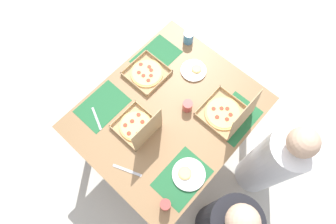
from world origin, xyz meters
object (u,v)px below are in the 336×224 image
diner_right_seat (224,223)px  cup_clear_left (188,38)px  diner_left_seat (271,163)px  pizza_box_edge_far (147,73)px  cup_spare (188,106)px  pizza_box_corner_left (138,127)px  plate_near_right (188,174)px  pizza_box_corner_right (227,114)px  plate_near_left (194,70)px  cup_dark (165,205)px

diner_right_seat → cup_clear_left: bearing=-128.1°
diner_left_seat → pizza_box_edge_far: bearing=-81.8°
pizza_box_edge_far → cup_spare: (0.01, 0.42, 0.03)m
cup_spare → diner_right_seat: bearing=60.4°
pizza_box_corner_left → plate_near_right: bearing=89.1°
pizza_box_corner_right → plate_near_left: 0.44m
pizza_box_corner_left → diner_right_seat: diner_right_seat is taller
pizza_box_edge_far → cup_spare: size_ratio=3.33×
pizza_box_corner_left → plate_near_right: 0.47m
pizza_box_edge_far → diner_left_seat: bearing=98.2°
cup_clear_left → plate_near_left: bearing=49.8°
cup_dark → plate_near_left: bearing=-150.0°
plate_near_right → plate_near_left: (-0.64, -0.49, -0.00)m
pizza_box_corner_left → plate_near_left: size_ratio=1.52×
cup_spare → diner_left_seat: diner_left_seat is taller
pizza_box_corner_left → plate_near_right: (0.01, 0.47, -0.04)m
cup_clear_left → pizza_box_corner_right: bearing=63.7°
plate_near_right → pizza_box_corner_left: bearing=-90.9°
pizza_box_corner_right → cup_clear_left: (-0.31, -0.64, -0.00)m
diner_right_seat → cup_spare: bearing=-119.6°
pizza_box_edge_far → diner_left_seat: diner_left_seat is taller
cup_dark → diner_right_seat: 0.52m
plate_near_left → cup_dark: bearing=30.0°
plate_near_right → cup_spare: cup_spare is taller
plate_near_left → cup_spare: bearing=31.5°
pizza_box_corner_right → cup_spare: bearing=-60.5°
cup_clear_left → diner_right_seat: size_ratio=0.09×
plate_near_left → diner_right_seat: diner_right_seat is taller
cup_spare → pizza_box_corner_left: bearing=-23.0°
cup_dark → diner_left_seat: (-0.78, 0.38, -0.29)m
diner_right_seat → plate_near_left: bearing=-127.6°
plate_near_left → cup_dark: size_ratio=1.85×
cup_clear_left → diner_left_seat: bearing=75.6°
cup_clear_left → diner_left_seat: (0.28, 1.10, -0.28)m
plate_near_right → cup_spare: (-0.36, -0.32, 0.03)m
pizza_box_corner_right → cup_clear_left: bearing=-116.3°
pizza_box_corner_left → plate_near_left: bearing=-178.4°
cup_spare → diner_left_seat: 0.79m
cup_dark → diner_right_seat: diner_right_seat is taller
pizza_box_edge_far → diner_right_seat: bearing=69.9°
plate_near_left → plate_near_right: bearing=37.6°
plate_near_right → diner_right_seat: bearing=83.3°
plate_near_right → cup_dark: bearing=4.8°
pizza_box_corner_left → pizza_box_corner_right: pizza_box_corner_right is taller
diner_right_seat → diner_left_seat: bearing=180.0°
pizza_box_corner_left → diner_right_seat: (0.05, 0.87, -0.29)m
diner_left_seat → cup_clear_left: bearing=-104.4°
cup_clear_left → cup_dark: bearing=34.2°
cup_clear_left → diner_left_seat: 1.17m
pizza_box_corner_left → cup_dark: 0.56m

